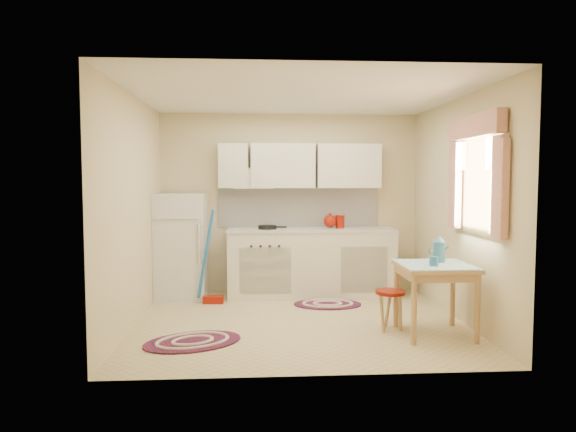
% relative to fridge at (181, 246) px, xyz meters
% --- Properties ---
extents(room_shell, '(3.64, 3.60, 2.52)m').
position_rel_fridge_xyz_m(room_shell, '(1.63, -1.01, 0.90)').
color(room_shell, tan).
rests_on(room_shell, ground).
extents(fridge, '(0.65, 0.60, 1.40)m').
position_rel_fridge_xyz_m(fridge, '(0.00, 0.00, 0.00)').
color(fridge, silver).
rests_on(fridge, ground).
extents(broom, '(0.29, 0.14, 1.20)m').
position_rel_fridge_xyz_m(broom, '(0.45, -0.35, -0.10)').
color(broom, '#1C68B3').
rests_on(broom, ground).
extents(base_cabinets, '(2.25, 0.60, 0.88)m').
position_rel_fridge_xyz_m(base_cabinets, '(1.74, 0.05, -0.26)').
color(base_cabinets, beige).
rests_on(base_cabinets, ground).
extents(countertop, '(2.27, 0.62, 0.04)m').
position_rel_fridge_xyz_m(countertop, '(1.74, 0.05, 0.20)').
color(countertop, '#B8B5AE').
rests_on(countertop, base_cabinets).
extents(frying_pan, '(0.29, 0.29, 0.05)m').
position_rel_fridge_xyz_m(frying_pan, '(1.15, 0.00, 0.24)').
color(frying_pan, black).
rests_on(frying_pan, countertop).
extents(red_kettle, '(0.23, 0.21, 0.20)m').
position_rel_fridge_xyz_m(red_kettle, '(2.01, 0.05, 0.32)').
color(red_kettle, maroon).
rests_on(red_kettle, countertop).
extents(red_canister, '(0.15, 0.15, 0.16)m').
position_rel_fridge_xyz_m(red_canister, '(2.14, 0.05, 0.30)').
color(red_canister, maroon).
rests_on(red_canister, countertop).
extents(table, '(0.72, 0.72, 0.72)m').
position_rel_fridge_xyz_m(table, '(2.81, -1.82, -0.34)').
color(table, tan).
rests_on(table, ground).
extents(stool, '(0.33, 0.33, 0.42)m').
position_rel_fridge_xyz_m(stool, '(2.40, -1.63, -0.49)').
color(stool, maroon).
rests_on(stool, ground).
extents(coffee_pot, '(0.18, 0.17, 0.29)m').
position_rel_fridge_xyz_m(coffee_pot, '(2.89, -1.70, 0.17)').
color(coffee_pot, '#2C6589').
rests_on(coffee_pot, table).
extents(mug, '(0.11, 0.11, 0.10)m').
position_rel_fridge_xyz_m(mug, '(2.76, -1.92, 0.07)').
color(mug, '#2C6589').
rests_on(mug, table).
extents(rug_center, '(0.88, 0.61, 0.02)m').
position_rel_fridge_xyz_m(rug_center, '(1.90, -0.51, -0.69)').
color(rug_center, maroon).
rests_on(rug_center, ground).
extents(rug_left, '(1.13, 0.95, 0.02)m').
position_rel_fridge_xyz_m(rug_left, '(0.37, -1.93, -0.69)').
color(rug_left, maroon).
rests_on(rug_left, ground).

